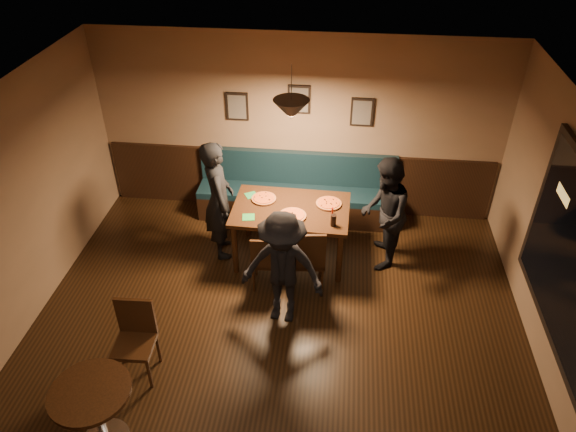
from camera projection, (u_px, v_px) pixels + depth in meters
The scene contains 26 objects.
floor at pixel (267, 384), 5.85m from camera, with size 7.00×7.00×0.00m, color black.
ceiling at pixel (260, 159), 4.24m from camera, with size 7.00×7.00×0.00m, color silver.
wall_back at pixel (299, 127), 7.89m from camera, with size 6.00×6.00×0.00m, color #8C704F.
wainscot at pixel (298, 181), 8.38m from camera, with size 5.88×0.06×1.00m, color black.
booth_bench at pixel (296, 190), 8.16m from camera, with size 3.00×0.60×1.00m, color #0F232D, non-canonical shape.
window_glass at pixel (574, 269), 5.13m from camera, with size 2.40×2.40×0.00m, color black.
picture_left at pixel (237, 106), 7.77m from camera, with size 0.32×0.04×0.42m, color black.
picture_center at pixel (299, 99), 7.61m from camera, with size 0.32×0.04×0.42m, color black.
picture_right at pixel (362, 112), 7.61m from camera, with size 0.32×0.04×0.42m, color black.
pendant_lamp at pixel (291, 110), 6.35m from camera, with size 0.44×0.44×0.25m, color black.
dining_table at pixel (291, 233), 7.41m from camera, with size 1.56×1.00×0.83m, color black.
chair_near_left at pixel (267, 259), 6.94m from camera, with size 0.38×0.38×0.85m, color #321B0E, non-canonical shape.
chair_near_right at pixel (307, 257), 6.85m from camera, with size 0.45×0.45×1.01m, color black, non-canonical shape.
diner_left at pixel (219, 200), 7.26m from camera, with size 0.64×0.42×1.74m, color black.
diner_right at pixel (384, 214), 7.10m from camera, with size 0.78×0.61×1.61m, color black.
diner_front at pixel (282, 269), 6.25m from camera, with size 0.99×0.57×1.53m, color black.
pizza_a at pixel (264, 199), 7.32m from camera, with size 0.34×0.34×0.04m, color orange.
pizza_b at pixel (292, 216), 6.99m from camera, with size 0.36×0.36×0.04m, color orange.
pizza_c at pixel (329, 203), 7.22m from camera, with size 0.35×0.35×0.04m, color #C28324.
soda_glass at pixel (333, 220), 6.80m from camera, with size 0.07×0.07×0.16m, color black.
tabasco_bottle at pixel (332, 210), 7.03m from camera, with size 0.03×0.03×0.11m, color #9B1905.
napkin_a at pixel (251, 195), 7.42m from camera, with size 0.16×0.16×0.01m, color #1D6F35.
napkin_b at pixel (248, 217), 6.99m from camera, with size 0.16×0.16×0.01m, color #217E2E.
cutlery_set at pixel (290, 224), 6.86m from camera, with size 0.02×0.17×0.00m, color silver.
cafe_table at pixel (98, 417), 5.07m from camera, with size 0.75×0.75×0.79m, color black.
cafe_chair_far at pixel (134, 344), 5.71m from camera, with size 0.42×0.42×0.94m, color black, non-canonical shape.
Camera 1 is at (0.63, -3.68, 4.87)m, focal length 33.41 mm.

